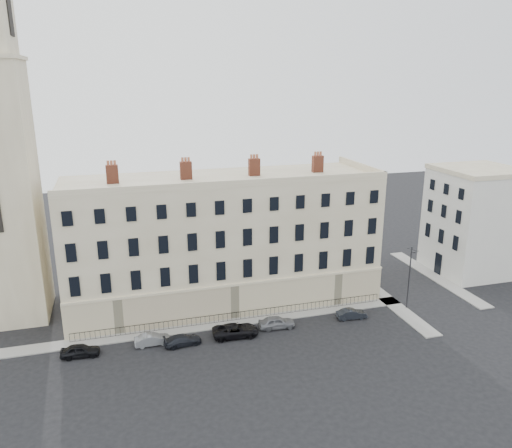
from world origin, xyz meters
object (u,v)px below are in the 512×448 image
(car_b, at_px, (152,339))
(car_d, at_px, (236,330))
(car_c, at_px, (183,340))
(streetlamp, at_px, (409,275))
(car_a, at_px, (80,351))
(car_f, at_px, (351,314))
(car_e, at_px, (277,322))

(car_b, distance_m, car_d, 8.54)
(car_b, relative_size, car_c, 0.94)
(car_d, height_order, streetlamp, streetlamp)
(car_a, distance_m, car_b, 6.92)
(car_a, distance_m, car_f, 28.90)
(car_e, height_order, car_f, car_e)
(car_c, height_order, streetlamp, streetlamp)
(car_e, bearing_deg, car_f, -87.37)
(car_d, distance_m, car_f, 13.48)
(streetlamp, bearing_deg, car_b, 155.09)
(car_a, height_order, car_e, car_e)
(car_a, xyz_separation_m, car_f, (28.90, -0.13, -0.07))
(car_c, bearing_deg, car_d, -93.40)
(car_a, relative_size, car_f, 1.08)
(car_a, height_order, streetlamp, streetlamp)
(car_a, relative_size, car_e, 0.94)
(car_a, bearing_deg, car_f, -86.15)
(car_b, bearing_deg, car_a, 91.00)
(car_e, relative_size, streetlamp, 0.52)
(car_b, bearing_deg, car_c, -108.98)
(car_d, xyz_separation_m, streetlamp, (20.81, 0.69, 3.56))
(car_b, bearing_deg, car_f, -92.61)
(car_b, relative_size, car_f, 1.05)
(car_f, bearing_deg, car_b, 93.21)
(car_e, relative_size, car_f, 1.16)
(car_c, height_order, car_e, car_e)
(car_a, relative_size, car_b, 1.04)
(car_c, xyz_separation_m, car_d, (5.57, 0.24, 0.12))
(car_a, relative_size, car_d, 0.76)
(car_b, height_order, car_f, car_b)
(car_c, xyz_separation_m, streetlamp, (26.39, 0.93, 3.68))
(car_c, distance_m, streetlamp, 26.66)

